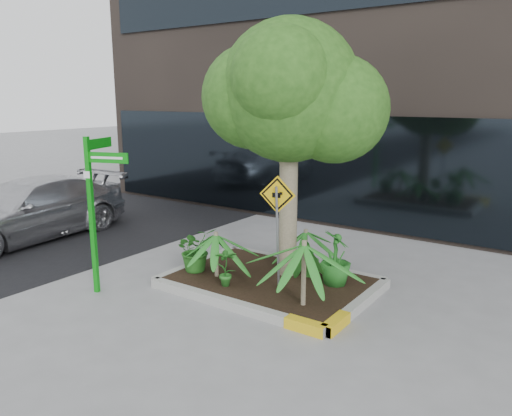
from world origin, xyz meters
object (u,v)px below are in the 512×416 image
Objects in this scene: cattle_sign at (278,215)px; parked_car at (28,210)px; street_sign_post at (95,198)px; tree at (290,91)px.

parked_car is at bearing 169.08° from cattle_sign.
tree is at bearing 22.89° from street_sign_post.
cattle_sign is (0.32, -0.86, -1.81)m from tree.
tree reaches higher than street_sign_post.
cattle_sign is (6.45, 0.17, 0.72)m from parked_car.
cattle_sign is at bearing -69.24° from tree.
parked_car is 1.82× the size of street_sign_post.
parked_car is 2.51× the size of cattle_sign.
tree is at bearing 98.34° from cattle_sign.
street_sign_post is (-2.28, -2.11, -1.64)m from tree.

